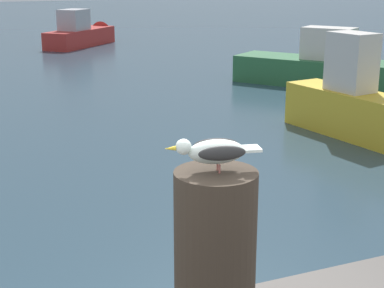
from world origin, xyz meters
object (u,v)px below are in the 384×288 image
(mooring_post, at_px, (215,270))
(boat_yellow, at_px, (361,106))
(boat_green, at_px, (357,72))
(seagull, at_px, (215,151))
(boat_red, at_px, (85,33))

(mooring_post, distance_m, boat_yellow, 8.63)
(boat_green, height_order, boat_yellow, boat_yellow)
(seagull, height_order, boat_green, seagull)
(boat_green, bearing_deg, seagull, -130.66)
(boat_red, bearing_deg, boat_green, -70.94)
(mooring_post, distance_m, boat_red, 22.54)
(boat_yellow, bearing_deg, mooring_post, -132.57)
(seagull, xyz_separation_m, boat_red, (4.50, 22.05, -1.73))
(seagull, height_order, boat_red, seagull)
(mooring_post, height_order, seagull, seagull)
(seagull, distance_m, boat_red, 22.57)
(mooring_post, xyz_separation_m, boat_green, (8.63, 10.06, -1.23))
(mooring_post, bearing_deg, boat_red, 78.49)
(boat_green, height_order, boat_red, boat_green)
(boat_red, bearing_deg, boat_yellow, -85.26)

